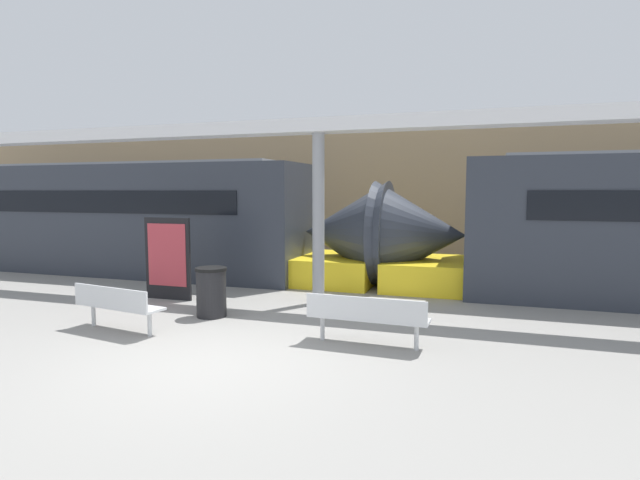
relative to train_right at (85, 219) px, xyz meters
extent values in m
plane|color=gray|center=(8.18, -6.51, -1.53)|extent=(60.00, 60.00, 0.00)
cube|color=#9E8460|center=(8.18, 4.85, 0.97)|extent=(56.00, 0.20, 5.00)
cone|color=#2D333D|center=(10.26, 0.00, -0.21)|extent=(2.22, 2.63, 2.63)
cube|color=yellow|center=(10.47, 0.00, -1.18)|extent=(2.00, 2.46, 0.70)
cube|color=#2D333D|center=(-1.04, 0.00, 0.02)|extent=(16.60, 2.90, 3.10)
cone|color=#2D333D|center=(8.38, 0.00, -0.21)|extent=(2.22, 2.63, 2.63)
cube|color=yellow|center=(8.16, 0.00, -1.18)|extent=(2.00, 2.46, 0.70)
cube|color=black|center=(-1.04, -1.46, 0.56)|extent=(14.11, 0.03, 0.60)
cube|color=gray|center=(-1.04, 0.00, 1.62)|extent=(14.94, 1.74, 0.10)
cube|color=silver|center=(10.09, -4.99, -1.10)|extent=(1.89, 0.50, 0.04)
cube|color=silver|center=(10.09, -5.19, -0.91)|extent=(1.87, 0.10, 0.34)
cylinder|color=silver|center=(9.35, -4.96, -1.32)|extent=(0.07, 0.07, 0.41)
cylinder|color=silver|center=(10.84, -5.01, -1.32)|extent=(0.07, 0.07, 0.41)
cube|color=silver|center=(5.91, -5.54, -1.10)|extent=(1.75, 0.71, 0.04)
cube|color=silver|center=(5.88, -5.73, -0.91)|extent=(1.68, 0.31, 0.34)
cylinder|color=silver|center=(5.24, -5.43, -1.32)|extent=(0.07, 0.07, 0.41)
cylinder|color=silver|center=(6.58, -5.65, -1.32)|extent=(0.07, 0.07, 0.41)
cylinder|color=black|center=(6.88, -4.19, -1.09)|extent=(0.56, 0.56, 0.88)
cylinder|color=black|center=(6.88, -4.19, -0.62)|extent=(0.59, 0.59, 0.06)
cube|color=black|center=(5.19, -3.14, -0.63)|extent=(1.12, 0.06, 1.80)
cube|color=#B73842|center=(5.19, -3.17, -0.54)|extent=(0.95, 0.01, 1.37)
cylinder|color=gray|center=(8.45, -2.48, 0.26)|extent=(0.25, 0.25, 3.57)
cube|color=silver|center=(8.45, -2.48, 2.18)|extent=(28.00, 0.60, 0.28)
camera|label=1|loc=(11.74, -12.38, 0.84)|focal=28.00mm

